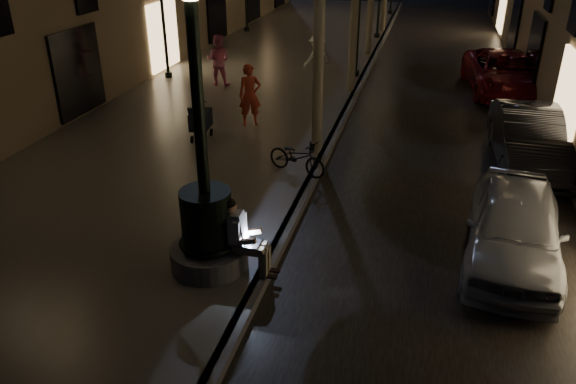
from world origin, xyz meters
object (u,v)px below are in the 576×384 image
(seated_man_laptop, at_px, (241,234))
(stroller, at_px, (201,120))
(pedestrian_pink, at_px, (218,60))
(bicycle, at_px, (297,157))
(lamp_curb_a, at_px, (317,35))
(fountain_lamppost, at_px, (206,216))
(pedestrian_red, at_px, (250,95))
(car_second, at_px, (529,138))
(car_front, at_px, (515,227))
(car_third, at_px, (504,73))
(pedestrian_white, at_px, (317,58))

(seated_man_laptop, height_order, stroller, seated_man_laptop)
(pedestrian_pink, bearing_deg, bicycle, 121.20)
(lamp_curb_a, bearing_deg, bicycle, -93.47)
(lamp_curb_a, bearing_deg, stroller, -178.51)
(fountain_lamppost, xyz_separation_m, pedestrian_red, (-1.58, 7.46, -0.09))
(car_second, bearing_deg, car_front, -101.93)
(fountain_lamppost, height_order, pedestrian_red, fountain_lamppost)
(stroller, relative_size, car_second, 0.26)
(pedestrian_red, bearing_deg, lamp_curb_a, -57.97)
(pedestrian_red, relative_size, bicycle, 1.14)
(stroller, height_order, car_front, car_front)
(lamp_curb_a, height_order, car_third, lamp_curb_a)
(pedestrian_white, distance_m, bicycle, 8.75)
(car_third, relative_size, pedestrian_pink, 2.87)
(car_front, xyz_separation_m, pedestrian_pink, (-9.43, 9.61, 0.41))
(lamp_curb_a, bearing_deg, pedestrian_pink, 131.11)
(car_second, bearing_deg, lamp_curb_a, -174.52)
(lamp_curb_a, height_order, stroller, lamp_curb_a)
(pedestrian_pink, relative_size, bicycle, 1.15)
(pedestrian_red, bearing_deg, car_third, 13.21)
(fountain_lamppost, relative_size, lamp_curb_a, 1.08)
(lamp_curb_a, xyz_separation_m, stroller, (-3.25, -0.08, -2.45))
(lamp_curb_a, relative_size, stroller, 4.11)
(stroller, relative_size, bicycle, 0.72)
(car_front, bearing_deg, pedestrian_red, 147.03)
(lamp_curb_a, bearing_deg, seated_man_laptop, -90.82)
(fountain_lamppost, height_order, lamp_curb_a, fountain_lamppost)
(car_front, relative_size, pedestrian_red, 2.29)
(lamp_curb_a, bearing_deg, car_front, -41.67)
(stroller, distance_m, car_third, 11.67)
(pedestrian_white, bearing_deg, car_second, 93.52)
(stroller, bearing_deg, pedestrian_pink, 98.66)
(car_front, height_order, bicycle, car_front)
(bicycle, bearing_deg, lamp_curb_a, 17.70)
(lamp_curb_a, height_order, pedestrian_red, lamp_curb_a)
(car_second, xyz_separation_m, pedestrian_white, (-6.88, 6.26, 0.31))
(seated_man_laptop, bearing_deg, fountain_lamppost, 180.00)
(pedestrian_pink, distance_m, pedestrian_white, 3.72)
(fountain_lamppost, bearing_deg, pedestrian_red, 101.96)
(seated_man_laptop, bearing_deg, stroller, 118.10)
(fountain_lamppost, height_order, pedestrian_white, fountain_lamppost)
(stroller, height_order, bicycle, stroller)
(seated_man_laptop, bearing_deg, lamp_curb_a, 89.18)
(lamp_curb_a, height_order, car_front, lamp_curb_a)
(car_second, height_order, pedestrian_white, pedestrian_white)
(car_third, distance_m, pedestrian_red, 9.95)
(car_front, distance_m, car_third, 11.83)
(lamp_curb_a, xyz_separation_m, pedestrian_white, (-1.38, 6.99, -2.18))
(fountain_lamppost, bearing_deg, car_second, 47.34)
(car_third, bearing_deg, pedestrian_red, -147.38)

